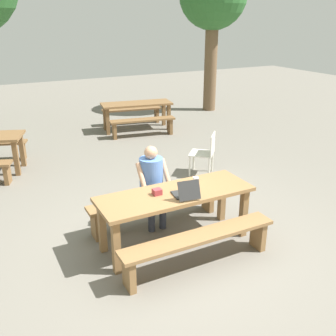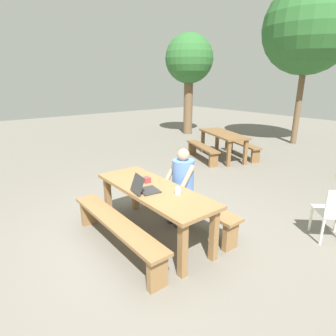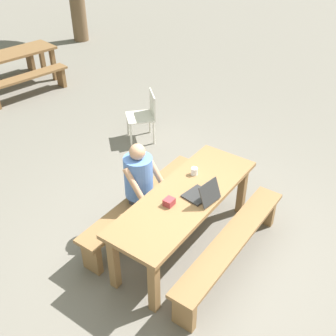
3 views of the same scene
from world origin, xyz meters
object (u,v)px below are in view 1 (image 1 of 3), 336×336
Objects in this scene: picnic_table_front at (175,200)px; plastic_chair at (205,152)px; person_seated at (152,180)px; picnic_table_rear at (137,107)px; coffee_mug at (196,180)px; laptop at (186,193)px; small_pouch at (157,192)px.

plastic_chair is (1.70, 1.92, -0.20)m from picnic_table_front.
person_seated reaches higher than plastic_chair.
plastic_chair is 0.43× the size of picnic_table_rear.
coffee_mug reaches higher than plastic_chair.
laptop is 3.42× the size of small_pouch.
picnic_table_front is 1.69× the size of person_seated.
person_seated is 2.23m from plastic_chair.
picnic_table_rear is at bearing 72.02° from picnic_table_front.
laptop is (0.05, -0.18, 0.18)m from picnic_table_front.
small_pouch is at bearing -172.63° from coffee_mug.
picnic_table_rear is at bearing 69.57° from small_pouch.
laptop reaches higher than coffee_mug.
picnic_table_front is 0.44m from coffee_mug.
person_seated reaches higher than picnic_table_rear.
picnic_table_front is at bearing -83.79° from person_seated.
picnic_table_rear is at bearing -98.72° from laptop.
coffee_mug is at bearing 6.19° from plastic_chair.
laptop reaches higher than small_pouch.
picnic_table_front reaches higher than picnic_table_rear.
picnic_table_front is 2.57m from plastic_chair.
picnic_table_front is at bearing -98.16° from picnic_table_rear.
small_pouch is 0.63m from coffee_mug.
person_seated is (-0.06, 0.58, 0.08)m from picnic_table_front.
picnic_table_rear is (0.08, 3.56, 0.17)m from plastic_chair.
plastic_chair is at bearing 53.71° from coffee_mug.
laptop is at bearing 4.44° from plastic_chair.
laptop is 0.38m from small_pouch.
picnic_table_rear is (1.78, 5.47, -0.03)m from picnic_table_front.
person_seated is at bearing -73.25° from laptop.
small_pouch is at bearing -29.88° from laptop.
person_seated reaches higher than laptop.
coffee_mug is 0.64m from person_seated.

